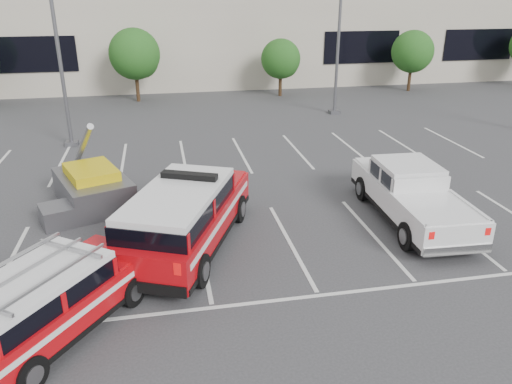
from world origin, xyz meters
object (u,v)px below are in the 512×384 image
(convention_building, at_px, (199,20))
(ladder_suv, at_px, (50,305))
(tree_mid_right, at_px, (282,60))
(tree_right, at_px, (413,53))
(fire_chief_suv, at_px, (185,221))
(white_pickup, at_px, (411,199))
(tree_mid_left, at_px, (136,56))
(light_pole_left, at_px, (56,36))
(light_pole_mid, at_px, (339,26))
(utility_rig, at_px, (90,189))

(convention_building, xyz_separation_m, ladder_suv, (-6.45, -35.02, -3.96))
(tree_mid_right, height_order, tree_right, tree_right)
(fire_chief_suv, relative_size, white_pickup, 1.09)
(tree_mid_right, xyz_separation_m, white_pickup, (-0.75, -21.13, -1.77))
(tree_mid_right, bearing_deg, tree_mid_left, 180.00)
(light_pole_left, height_order, light_pole_mid, same)
(tree_mid_left, xyz_separation_m, tree_mid_right, (10.00, -0.00, -0.54))
(tree_mid_right, bearing_deg, fire_chief_suv, -110.68)
(tree_mid_right, height_order, ladder_suv, tree_mid_right)
(ladder_suv, height_order, utility_rig, utility_rig)
(fire_chief_suv, bearing_deg, ladder_suv, -108.71)
(light_pole_left, relative_size, light_pole_mid, 1.00)
(tree_right, height_order, white_pickup, tree_right)
(convention_building, distance_m, white_pickup, 31.48)
(tree_right, xyz_separation_m, white_pickup, (-10.75, -21.13, -2.04))
(light_pole_left, bearing_deg, light_pole_mid, 14.93)
(light_pole_mid, bearing_deg, white_pickup, -100.00)
(tree_mid_right, bearing_deg, white_pickup, -92.04)
(ladder_suv, bearing_deg, utility_rig, 125.76)
(tree_mid_right, bearing_deg, light_pole_mid, -72.48)
(fire_chief_suv, height_order, utility_rig, utility_rig)
(light_pole_mid, bearing_deg, tree_right, 36.77)
(tree_mid_left, relative_size, utility_rig, 1.13)
(convention_building, relative_size, utility_rig, 14.00)
(convention_building, relative_size, tree_mid_right, 15.04)
(light_pole_mid, bearing_deg, tree_mid_right, 107.52)
(ladder_suv, bearing_deg, convention_building, 115.66)
(white_pickup, height_order, utility_rig, utility_rig)
(convention_building, distance_m, tree_right, 17.96)
(tree_mid_left, xyz_separation_m, ladder_suv, (-1.36, -25.20, -2.28))
(convention_building, xyz_separation_m, white_pickup, (4.16, -30.95, -3.99))
(convention_building, distance_m, tree_mid_right, 11.20)
(light_pole_left, height_order, fire_chief_suv, light_pole_left)
(convention_building, relative_size, fire_chief_suv, 9.05)
(tree_mid_right, distance_m, fire_chief_suv, 23.27)
(tree_mid_left, bearing_deg, white_pickup, -66.36)
(convention_building, xyz_separation_m, tree_mid_left, (-5.09, -9.82, -1.68))
(light_pole_mid, distance_m, utility_rig, 18.30)
(tree_right, height_order, light_pole_mid, light_pole_mid)
(utility_rig, bearing_deg, tree_mid_right, 36.64)
(light_pole_mid, xyz_separation_m, ladder_suv, (-13.27, -19.15, -4.42))
(tree_right, xyz_separation_m, light_pole_mid, (-8.09, -6.05, 2.41))
(tree_mid_left, xyz_separation_m, fire_chief_suv, (1.80, -21.72, -2.14))
(tree_mid_left, height_order, ladder_suv, tree_mid_left)
(tree_right, bearing_deg, light_pole_mid, -143.23)
(convention_building, xyz_separation_m, light_pole_left, (-8.18, -19.86, 0.47))
(fire_chief_suv, distance_m, white_pickup, 7.47)
(utility_rig, bearing_deg, tree_mid_left, 64.81)
(convention_building, height_order, ladder_suv, convention_building)
(tree_right, height_order, ladder_suv, tree_right)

